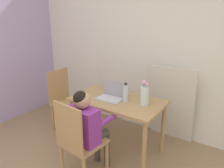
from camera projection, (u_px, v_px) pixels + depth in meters
name	position (u px, v px, depth m)	size (l,w,h in m)	color
wall_back	(164.00, 48.00, 2.96)	(6.40, 0.05, 2.50)	white
dining_table	(117.00, 107.00, 2.68)	(1.11, 0.64, 0.71)	tan
chair_occupied	(79.00, 142.00, 2.21)	(0.44, 0.44, 0.92)	tan
chair_spare	(65.00, 100.00, 3.26)	(0.41, 0.41, 0.92)	tan
person_seated	(87.00, 124.00, 2.25)	(0.38, 0.45, 1.00)	purple
laptop	(111.00, 94.00, 2.67)	(0.32, 0.23, 0.23)	#B2B2B7
flower_vase	(145.00, 95.00, 2.47)	(0.10, 0.10, 0.29)	silver
water_bottle	(126.00, 93.00, 2.55)	(0.06, 0.06, 0.23)	silver
cardboard_panel	(171.00, 104.00, 2.97)	(0.61, 0.16, 1.06)	silver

